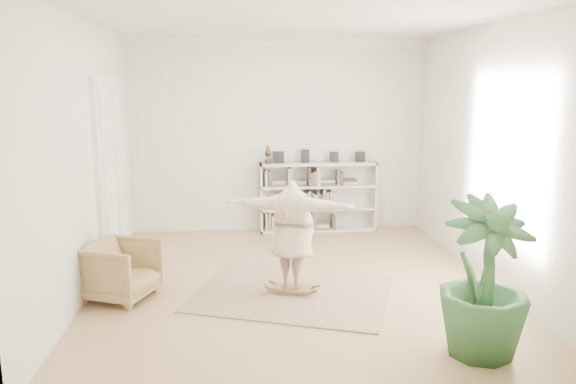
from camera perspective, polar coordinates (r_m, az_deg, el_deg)
The scene contains 9 objects.
floor at distance 8.02m, azimuth 0.60°, elevation -9.17°, with size 6.00×6.00×0.00m, color tan.
room_shell at distance 10.48m, azimuth -1.06°, elevation 15.06°, with size 6.00×6.00×6.00m.
doors at distance 9.10m, azimuth -17.45°, elevation 1.86°, with size 0.09×1.78×2.92m.
bookshelf at distance 10.63m, azimuth 3.05°, elevation -0.58°, with size 2.20×0.35×1.64m.
armchair at distance 7.65m, azimuth -16.64°, elevation -7.63°, with size 0.81×0.84×0.76m, color tan.
rug at distance 7.63m, azimuth 0.45°, elevation -10.18°, with size 2.50×2.00×0.02m, color tan.
rocker_board at distance 7.61m, azimuth 0.45°, elevation -9.78°, with size 0.56×0.44×0.10m.
person at distance 7.36m, azimuth 0.46°, elevation -4.05°, with size 1.79×0.49×1.46m, color beige.
houseplant at distance 6.07m, azimuth 19.30°, elevation -8.28°, with size 0.92×0.92×1.64m, color #2C582C.
Camera 1 is at (-0.78, -7.49, 2.76)m, focal length 35.00 mm.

